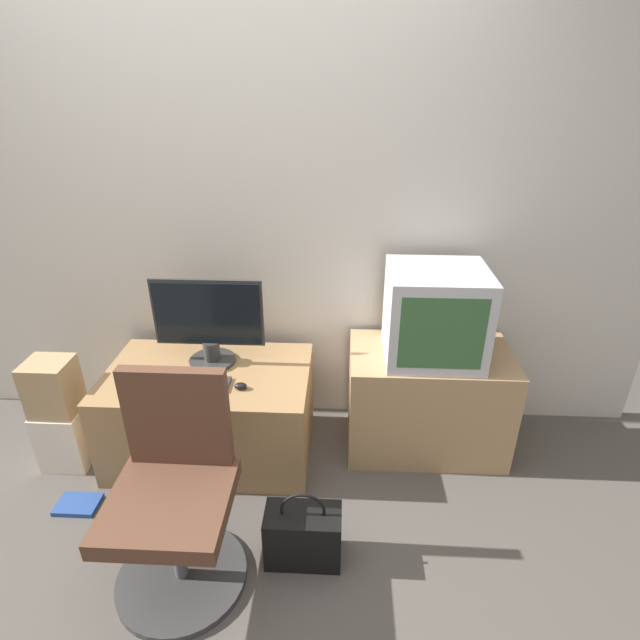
# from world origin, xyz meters

# --- Properties ---
(ground_plane) EXTENTS (12.00, 12.00, 0.00)m
(ground_plane) POSITION_xyz_m (0.00, 0.00, 0.00)
(ground_plane) COLOR #4C4742
(wall_back) EXTENTS (4.40, 0.05, 2.60)m
(wall_back) POSITION_xyz_m (0.00, 1.32, 1.30)
(wall_back) COLOR beige
(wall_back) RESTS_ON ground_plane
(desk) EXTENTS (1.02, 0.63, 0.49)m
(desk) POSITION_xyz_m (-0.12, 0.91, 0.25)
(desk) COLOR #937047
(desk) RESTS_ON ground_plane
(side_stand) EXTENTS (0.81, 0.48, 0.57)m
(side_stand) POSITION_xyz_m (1.00, 1.03, 0.28)
(side_stand) COLOR #A37F56
(side_stand) RESTS_ON ground_plane
(main_monitor) EXTENTS (0.55, 0.23, 0.45)m
(main_monitor) POSITION_xyz_m (-0.12, 1.01, 0.72)
(main_monitor) COLOR #2D2D2D
(main_monitor) RESTS_ON desk
(keyboard) EXTENTS (0.34, 0.13, 0.01)m
(keyboard) POSITION_xyz_m (-0.15, 0.79, 0.50)
(keyboard) COLOR #2D2D2D
(keyboard) RESTS_ON desk
(mouse) EXTENTS (0.06, 0.04, 0.03)m
(mouse) POSITION_xyz_m (0.07, 0.77, 0.51)
(mouse) COLOR black
(mouse) RESTS_ON desk
(crt_tv) EXTENTS (0.46, 0.42, 0.45)m
(crt_tv) POSITION_xyz_m (0.99, 1.01, 0.79)
(crt_tv) COLOR #B7B7BC
(crt_tv) RESTS_ON side_stand
(office_chair) EXTENTS (0.51, 0.51, 0.87)m
(office_chair) POSITION_xyz_m (-0.07, 0.19, 0.37)
(office_chair) COLOR #333333
(office_chair) RESTS_ON ground_plane
(cardboard_box_lower) EXTENTS (0.23, 0.21, 0.32)m
(cardboard_box_lower) POSITION_xyz_m (-0.85, 0.78, 0.16)
(cardboard_box_lower) COLOR beige
(cardboard_box_lower) RESTS_ON ground_plane
(cardboard_box_upper) EXTENTS (0.21, 0.19, 0.28)m
(cardboard_box_upper) POSITION_xyz_m (-0.85, 0.78, 0.46)
(cardboard_box_upper) COLOR #A3845B
(cardboard_box_upper) RESTS_ON cardboard_box_lower
(handbag) EXTENTS (0.31, 0.16, 0.36)m
(handbag) POSITION_xyz_m (0.40, 0.27, 0.13)
(handbag) COLOR black
(handbag) RESTS_ON ground_plane
(book) EXTENTS (0.19, 0.13, 0.02)m
(book) POSITION_xyz_m (-0.67, 0.48, 0.01)
(book) COLOR navy
(book) RESTS_ON ground_plane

